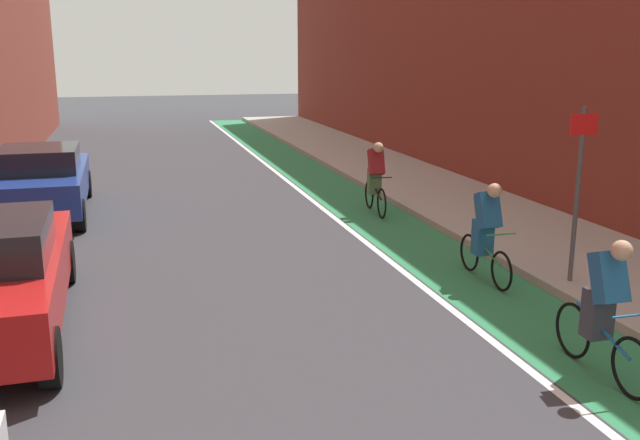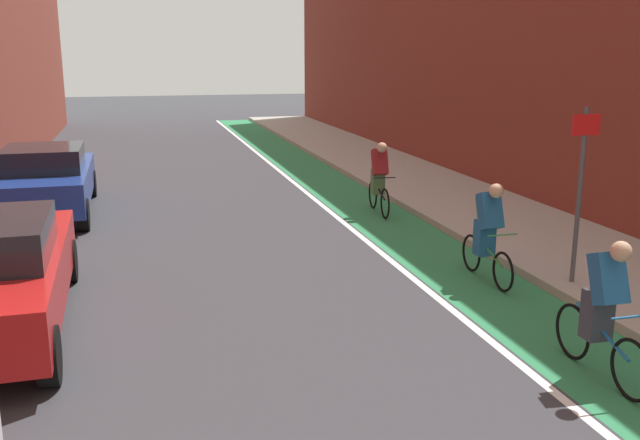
{
  "view_description": "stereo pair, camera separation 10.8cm",
  "coord_description": "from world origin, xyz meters",
  "px_view_note": "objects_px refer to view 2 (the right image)",
  "views": [
    {
      "loc": [
        -1.5,
        2.17,
        3.51
      ],
      "look_at": [
        0.86,
        10.78,
        1.37
      ],
      "focal_mm": 39.4,
      "sensor_mm": 36.0,
      "label": 1
    },
    {
      "loc": [
        -1.4,
        2.15,
        3.51
      ],
      "look_at": [
        0.86,
        10.78,
        1.37
      ],
      "focal_mm": 39.4,
      "sensor_mm": 36.0,
      "label": 2
    }
  ],
  "objects_px": {
    "cyclist_mid": "(603,304)",
    "parked_sedan_blue": "(46,179)",
    "cyclist_trailing": "(488,229)",
    "street_sign_post": "(581,180)",
    "cyclist_far": "(379,177)"
  },
  "relations": [
    {
      "from": "cyclist_mid",
      "to": "parked_sedan_blue",
      "type": "bearing_deg",
      "value": 123.98
    },
    {
      "from": "cyclist_trailing",
      "to": "street_sign_post",
      "type": "relative_size",
      "value": 0.64
    },
    {
      "from": "parked_sedan_blue",
      "to": "cyclist_far",
      "type": "distance_m",
      "value": 7.33
    },
    {
      "from": "cyclist_mid",
      "to": "cyclist_trailing",
      "type": "xyz_separation_m",
      "value": [
        0.4,
        3.39,
        -0.01
      ]
    },
    {
      "from": "parked_sedan_blue",
      "to": "street_sign_post",
      "type": "xyz_separation_m",
      "value": [
        8.21,
        -7.43,
        0.91
      ]
    },
    {
      "from": "parked_sedan_blue",
      "to": "cyclist_far",
      "type": "relative_size",
      "value": 2.75
    },
    {
      "from": "street_sign_post",
      "to": "cyclist_mid",
      "type": "bearing_deg",
      "value": -118.81
    },
    {
      "from": "parked_sedan_blue",
      "to": "cyclist_trailing",
      "type": "distance_m",
      "value": 9.79
    },
    {
      "from": "parked_sedan_blue",
      "to": "cyclist_mid",
      "type": "height_order",
      "value": "cyclist_mid"
    },
    {
      "from": "cyclist_far",
      "to": "street_sign_post",
      "type": "height_order",
      "value": "street_sign_post"
    },
    {
      "from": "cyclist_trailing",
      "to": "cyclist_far",
      "type": "distance_m",
      "value": 4.93
    },
    {
      "from": "cyclist_trailing",
      "to": "cyclist_mid",
      "type": "bearing_deg",
      "value": -96.78
    },
    {
      "from": "cyclist_trailing",
      "to": "parked_sedan_blue",
      "type": "bearing_deg",
      "value": 137.15
    },
    {
      "from": "cyclist_mid",
      "to": "street_sign_post",
      "type": "relative_size",
      "value": 0.66
    },
    {
      "from": "cyclist_far",
      "to": "street_sign_post",
      "type": "relative_size",
      "value": 0.65
    }
  ]
}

